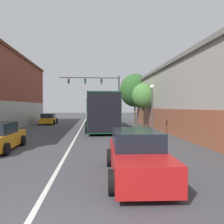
{
  "coord_description": "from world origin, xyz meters",
  "views": [
    {
      "loc": [
        1.26,
        -2.65,
        2.25
      ],
      "look_at": [
        3.02,
        17.4,
        1.76
      ],
      "focal_mm": 35.0,
      "sensor_mm": 36.0,
      "label": 1
    }
  ],
  "objects_px": {
    "street_tree_near": "(143,96)",
    "street_tree_far": "(135,90)",
    "parked_car_left_near": "(48,119)",
    "traffic_signal_gantry": "(100,87)",
    "hatchback_foreground": "(137,155)",
    "street_lamp": "(152,108)",
    "bus": "(100,110)"
  },
  "relations": [
    {
      "from": "parked_car_left_near",
      "to": "street_tree_near",
      "type": "height_order",
      "value": "street_tree_near"
    },
    {
      "from": "hatchback_foreground",
      "to": "traffic_signal_gantry",
      "type": "height_order",
      "value": "traffic_signal_gantry"
    },
    {
      "from": "hatchback_foreground",
      "to": "traffic_signal_gantry",
      "type": "distance_m",
      "value": 27.29
    },
    {
      "from": "bus",
      "to": "street_lamp",
      "type": "distance_m",
      "value": 7.68
    },
    {
      "from": "hatchback_foreground",
      "to": "traffic_signal_gantry",
      "type": "xyz_separation_m",
      "value": [
        -0.35,
        26.91,
        4.54
      ]
    },
    {
      "from": "street_tree_near",
      "to": "street_tree_far",
      "type": "bearing_deg",
      "value": 88.31
    },
    {
      "from": "traffic_signal_gantry",
      "to": "street_lamp",
      "type": "xyz_separation_m",
      "value": [
        3.2,
        -18.41,
        -3.05
      ]
    },
    {
      "from": "bus",
      "to": "street_tree_near",
      "type": "height_order",
      "value": "street_tree_near"
    },
    {
      "from": "traffic_signal_gantry",
      "to": "bus",
      "type": "bearing_deg",
      "value": -91.4
    },
    {
      "from": "traffic_signal_gantry",
      "to": "street_lamp",
      "type": "distance_m",
      "value": 18.93
    },
    {
      "from": "traffic_signal_gantry",
      "to": "street_tree_far",
      "type": "bearing_deg",
      "value": -49.53
    },
    {
      "from": "street_lamp",
      "to": "parked_car_left_near",
      "type": "bearing_deg",
      "value": 126.65
    },
    {
      "from": "bus",
      "to": "parked_car_left_near",
      "type": "relative_size",
      "value": 2.83
    },
    {
      "from": "street_lamp",
      "to": "street_tree_near",
      "type": "height_order",
      "value": "street_tree_near"
    },
    {
      "from": "hatchback_foreground",
      "to": "street_lamp",
      "type": "xyz_separation_m",
      "value": [
        2.85,
        8.5,
        1.49
      ]
    },
    {
      "from": "parked_car_left_near",
      "to": "street_tree_far",
      "type": "height_order",
      "value": "street_tree_far"
    },
    {
      "from": "street_lamp",
      "to": "street_tree_far",
      "type": "height_order",
      "value": "street_tree_far"
    },
    {
      "from": "bus",
      "to": "hatchback_foreground",
      "type": "xyz_separation_m",
      "value": [
        0.63,
        -15.34,
        -1.23
      ]
    },
    {
      "from": "street_lamp",
      "to": "street_tree_near",
      "type": "distance_m",
      "value": 7.79
    },
    {
      "from": "parked_car_left_near",
      "to": "traffic_signal_gantry",
      "type": "distance_m",
      "value": 9.59
    },
    {
      "from": "bus",
      "to": "parked_car_left_near",
      "type": "xyz_separation_m",
      "value": [
        -6.51,
        6.6,
        -1.27
      ]
    },
    {
      "from": "bus",
      "to": "street_tree_near",
      "type": "xyz_separation_m",
      "value": [
        4.62,
        0.78,
        1.47
      ]
    },
    {
      "from": "bus",
      "to": "traffic_signal_gantry",
      "type": "relative_size",
      "value": 1.32
    },
    {
      "from": "hatchback_foreground",
      "to": "traffic_signal_gantry",
      "type": "bearing_deg",
      "value": 3.72
    },
    {
      "from": "bus",
      "to": "street_lamp",
      "type": "bearing_deg",
      "value": -153.8
    },
    {
      "from": "hatchback_foreground",
      "to": "parked_car_left_near",
      "type": "relative_size",
      "value": 1.03
    },
    {
      "from": "bus",
      "to": "street_tree_far",
      "type": "relative_size",
      "value": 1.83
    },
    {
      "from": "parked_car_left_near",
      "to": "street_tree_near",
      "type": "distance_m",
      "value": 12.85
    },
    {
      "from": "parked_car_left_near",
      "to": "street_tree_near",
      "type": "bearing_deg",
      "value": -119.68
    },
    {
      "from": "traffic_signal_gantry",
      "to": "street_tree_near",
      "type": "height_order",
      "value": "traffic_signal_gantry"
    },
    {
      "from": "bus",
      "to": "hatchback_foreground",
      "type": "relative_size",
      "value": 2.74
    },
    {
      "from": "parked_car_left_near",
      "to": "bus",
      "type": "bearing_deg",
      "value": -137.46
    }
  ]
}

